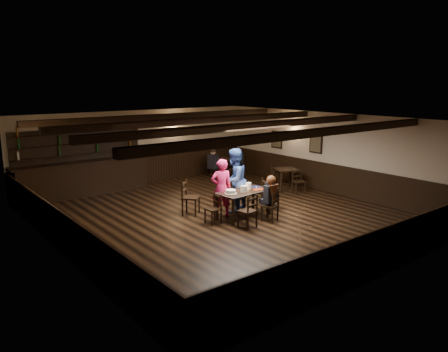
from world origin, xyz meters
TOP-DOWN VIEW (x-y plane):
  - ground at (0.00, 0.00)m, footprint 10.00×10.00m
  - room_shell at (0.01, 0.04)m, footprint 9.02×10.02m
  - dining_table at (0.37, -0.48)m, footprint 1.59×0.87m
  - chair_near_left at (-0.10, -1.26)m, footprint 0.46×0.44m
  - chair_near_right at (0.77, -1.20)m, footprint 0.49×0.48m
  - chair_end_left at (-0.54, -0.38)m, footprint 0.36×0.38m
  - chair_end_right at (1.39, -0.36)m, footprint 0.55×0.56m
  - chair_far_pushed at (-0.69, 0.71)m, footprint 0.64×0.64m
  - woman_pink at (-0.05, -0.01)m, footprint 0.69×0.57m
  - man_blue at (0.53, 0.14)m, footprint 1.08×0.96m
  - seated_person at (0.74, -1.15)m, footprint 0.34×0.50m
  - cake at (-0.08, -0.45)m, footprint 0.34×0.34m
  - plate_stack_a at (0.31, -0.55)m, footprint 0.19×0.19m
  - plate_stack_b at (0.61, -0.39)m, footprint 0.16×0.16m
  - tea_light at (0.40, -0.39)m, footprint 0.04×0.04m
  - salt_shaker at (0.76, -0.57)m, footprint 0.03×0.03m
  - pepper_shaker at (0.79, -0.51)m, footprint 0.03×0.03m
  - drink_glass at (0.71, -0.28)m, footprint 0.06×0.06m
  - menu_red at (0.84, -0.56)m, footprint 0.34×0.26m
  - menu_blue at (0.95, -0.28)m, footprint 0.35×0.29m
  - bar_counter at (-2.21, 4.72)m, footprint 4.48×0.70m
  - back_table_a at (3.59, 1.04)m, footprint 0.96×0.96m
  - back_table_b at (3.06, 3.93)m, footprint 0.97×0.97m
  - bg_patron_left at (2.44, 3.73)m, footprint 0.33×0.43m
  - bg_patron_right at (3.80, 3.82)m, footprint 0.25×0.37m

SIDE VIEW (x-z plane):
  - ground at x=0.00m, z-range 0.00..0.00m
  - chair_end_left at x=-0.54m, z-range 0.07..0.86m
  - chair_near_right at x=0.77m, z-range 0.07..0.91m
  - chair_near_left at x=-0.10m, z-range 0.07..0.95m
  - chair_end_right at x=1.39m, z-range 0.08..1.02m
  - chair_far_pushed at x=-0.69m, z-range 0.08..1.08m
  - back_table_a at x=3.59m, z-range 0.27..1.02m
  - back_table_b at x=3.06m, z-range 0.27..1.02m
  - dining_table at x=0.37m, z-range 0.29..1.04m
  - bar_counter at x=-2.21m, z-range -0.37..1.83m
  - menu_red at x=0.84m, z-range 0.75..0.76m
  - menu_blue at x=0.95m, z-range 0.75..0.76m
  - tea_light at x=0.40m, z-range 0.75..0.80m
  - pepper_shaker at x=0.79m, z-range 0.75..0.83m
  - salt_shaker at x=0.76m, z-range 0.75..0.84m
  - cake at x=-0.08m, z-range 0.75..0.85m
  - drink_glass at x=0.71m, z-range 0.75..0.85m
  - woman_pink at x=-0.05m, z-range 0.00..1.63m
  - bg_patron_right at x=3.80m, z-range 0.46..1.17m
  - seated_person at x=0.74m, z-range 0.42..1.24m
  - plate_stack_a at x=0.31m, z-range 0.75..0.93m
  - plate_stack_b at x=0.61m, z-range 0.75..0.94m
  - bg_patron_left at x=2.44m, z-range 0.47..1.24m
  - man_blue at x=0.53m, z-range 0.00..1.85m
  - room_shell at x=0.01m, z-range 0.39..3.10m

